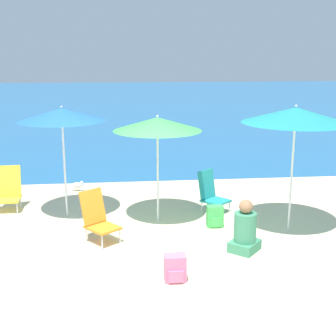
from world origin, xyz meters
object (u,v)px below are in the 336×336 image
object	(u,v)px
beach_chair_orange	(98,217)
seagull	(78,185)
backpack_green	(215,217)
beach_umbrella_green	(157,124)
backpack_pink	(175,268)
beach_umbrella_teal	(296,115)
beach_umbrella_blue	(62,115)
beach_chair_yellow	(8,189)
person_seated_near	(245,231)
beach_chair_teal	(211,192)

from	to	relation	value
beach_chair_orange	seagull	world-z (taller)	beach_chair_orange
beach_chair_orange	backpack_green	world-z (taller)	beach_chair_orange
beach_umbrella_green	seagull	distance (m)	3.07
backpack_green	backpack_pink	xyz separation A→B (m)	(-0.94, -1.93, -0.01)
backpack_pink	beach_umbrella_teal	bearing A→B (deg)	37.21
seagull	beach_umbrella_blue	bearing A→B (deg)	-92.39
beach_chair_orange	backpack_pink	xyz separation A→B (m)	(1.07, -1.52, -0.22)
beach_chair_orange	backpack_pink	bearing A→B (deg)	-93.64
beach_chair_yellow	backpack_pink	size ratio (longest dim) A/B	2.32
beach_chair_orange	beach_umbrella_green	bearing A→B (deg)	-0.49
person_seated_near	backpack_pink	size ratio (longest dim) A/B	2.26
beach_umbrella_teal	beach_chair_teal	xyz separation A→B (m)	(-1.14, 1.13, -1.60)
beach_umbrella_green	backpack_pink	xyz separation A→B (m)	(0.03, -2.35, -1.59)
backpack_pink	beach_umbrella_green	bearing A→B (deg)	90.70
beach_umbrella_teal	backpack_pink	world-z (taller)	beach_umbrella_teal
beach_umbrella_teal	beach_chair_teal	world-z (taller)	beach_umbrella_teal
seagull	beach_umbrella_green	bearing A→B (deg)	-51.91
person_seated_near	backpack_pink	xyz separation A→B (m)	(-1.18, -0.86, -0.15)
seagull	beach_chair_teal	bearing A→B (deg)	-31.36
beach_chair_teal	person_seated_near	distance (m)	1.92
beach_chair_yellow	person_seated_near	distance (m)	4.72
beach_umbrella_teal	beach_chair_yellow	size ratio (longest dim) A/B	2.55
beach_umbrella_blue	backpack_pink	xyz separation A→B (m)	(1.70, -2.79, -1.72)
beach_umbrella_green	beach_chair_teal	world-z (taller)	beach_umbrella_green
beach_chair_teal	seagull	distance (m)	3.13
backpack_green	backpack_pink	distance (m)	2.14
beach_umbrella_green	beach_chair_orange	xyz separation A→B (m)	(-1.05, -0.83, -1.37)
beach_umbrella_blue	beach_umbrella_green	distance (m)	1.74
beach_chair_orange	beach_chair_yellow	size ratio (longest dim) A/B	0.97
beach_umbrella_blue	beach_umbrella_green	size ratio (longest dim) A/B	1.07
beach_chair_orange	beach_chair_teal	distance (m)	2.45
beach_umbrella_teal	backpack_green	distance (m)	2.20
person_seated_near	seagull	world-z (taller)	person_seated_near
beach_chair_yellow	beach_chair_teal	world-z (taller)	beach_chair_yellow
beach_umbrella_blue	beach_umbrella_green	bearing A→B (deg)	-14.69
beach_umbrella_green	backpack_green	size ratio (longest dim) A/B	5.08
beach_chair_yellow	backpack_green	bearing A→B (deg)	-21.92
beach_chair_teal	seagull	xyz separation A→B (m)	(-2.66, 1.62, -0.24)
person_seated_near	seagull	distance (m)	4.53
beach_chair_teal	beach_chair_orange	bearing A→B (deg)	169.67
beach_umbrella_blue	beach_umbrella_green	xyz separation A→B (m)	(1.67, -0.44, -0.13)
beach_umbrella_blue	beach_chair_teal	world-z (taller)	beach_umbrella_blue
beach_chair_yellow	seagull	size ratio (longest dim) A/B	3.14
beach_umbrella_green	seagull	world-z (taller)	beach_umbrella_green
beach_umbrella_teal	beach_chair_orange	distance (m)	3.61
beach_chair_orange	beach_chair_yellow	xyz separation A→B (m)	(-1.79, 1.78, 0.01)
beach_chair_orange	person_seated_near	bearing A→B (deg)	-55.24
beach_chair_orange	person_seated_near	size ratio (longest dim) A/B	1.00
person_seated_near	backpack_pink	distance (m)	1.47
beach_umbrella_green	person_seated_near	world-z (taller)	beach_umbrella_green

